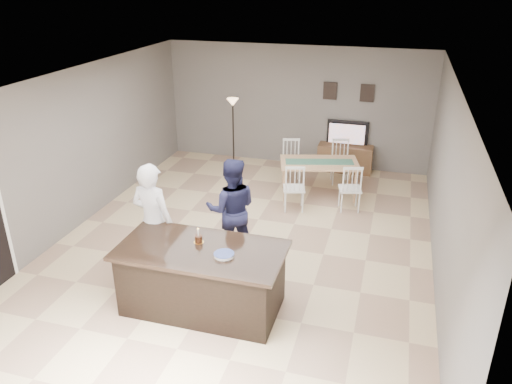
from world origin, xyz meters
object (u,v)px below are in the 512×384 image
(tv_console, at_px, (345,158))
(plate_stack, at_px, (224,255))
(kitchen_island, at_px, (202,278))
(birthday_cake, at_px, (199,239))
(television, at_px, (347,133))
(floor_lamp, at_px, (233,116))
(dining_table, at_px, (319,168))
(man, at_px, (232,209))
(woman, at_px, (153,221))

(tv_console, relative_size, plate_stack, 4.69)
(kitchen_island, xyz_separation_m, birthday_cake, (-0.09, 0.14, 0.49))
(kitchen_island, height_order, television, television)
(floor_lamp, bearing_deg, birthday_cake, -76.85)
(kitchen_island, xyz_separation_m, television, (1.20, 5.64, 0.41))
(kitchen_island, distance_m, dining_table, 4.16)
(birthday_cake, xyz_separation_m, floor_lamp, (-1.09, 4.67, 0.35))
(television, bearing_deg, dining_table, 77.50)
(kitchen_island, height_order, man, man)
(dining_table, distance_m, floor_lamp, 2.27)
(kitchen_island, relative_size, dining_table, 1.07)
(floor_lamp, bearing_deg, dining_table, -19.97)
(television, bearing_deg, plate_stack, 81.54)
(television, bearing_deg, kitchen_island, 77.99)
(tv_console, height_order, dining_table, dining_table)
(woman, distance_m, dining_table, 3.97)
(plate_stack, bearing_deg, tv_console, 81.44)
(man, bearing_deg, woman, 23.58)
(tv_console, relative_size, television, 1.31)
(kitchen_island, distance_m, tv_console, 5.70)
(television, xyz_separation_m, plate_stack, (-0.85, -5.74, 0.06))
(kitchen_island, height_order, plate_stack, plate_stack)
(tv_console, xyz_separation_m, woman, (-2.15, -5.02, 0.58))
(tv_console, relative_size, man, 0.73)
(television, distance_m, floor_lamp, 2.55)
(kitchen_island, distance_m, birthday_cake, 0.52)
(woman, relative_size, dining_table, 0.87)
(television, xyz_separation_m, floor_lamp, (-2.38, -0.83, 0.44))
(television, height_order, plate_stack, television)
(man, bearing_deg, floor_lamp, -89.68)
(man, xyz_separation_m, plate_stack, (0.39, -1.45, 0.10))
(television, height_order, dining_table, television)
(woman, relative_size, birthday_cake, 8.41)
(plate_stack, distance_m, dining_table, 4.21)
(birthday_cake, bearing_deg, woman, 154.78)
(kitchen_island, relative_size, woman, 1.22)
(tv_console, bearing_deg, television, 90.00)
(birthday_cake, bearing_deg, kitchen_island, -58.83)
(kitchen_island, bearing_deg, floor_lamp, 103.75)
(plate_stack, bearing_deg, kitchen_island, 164.62)
(television, xyz_separation_m, birthday_cake, (-1.29, -5.50, 0.09))
(man, distance_m, plate_stack, 1.50)
(plate_stack, xyz_separation_m, dining_table, (0.51, 4.17, -0.33))
(woman, height_order, man, woman)
(man, relative_size, floor_lamp, 0.98)
(television, relative_size, birthday_cake, 4.37)
(man, xyz_separation_m, dining_table, (0.90, 2.72, -0.23))
(kitchen_island, xyz_separation_m, plate_stack, (0.35, -0.10, 0.47))
(floor_lamp, bearing_deg, kitchen_island, -76.25)
(man, distance_m, dining_table, 2.88)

